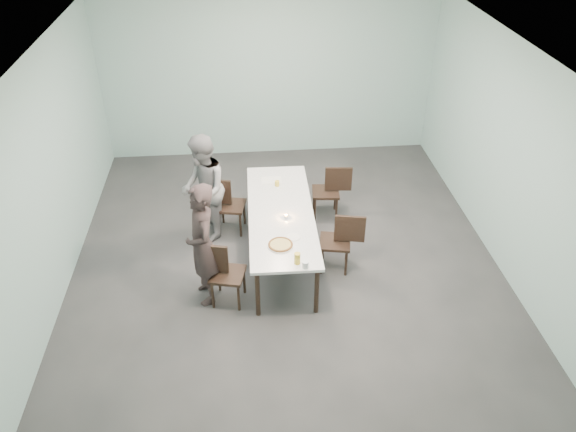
{
  "coord_description": "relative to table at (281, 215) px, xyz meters",
  "views": [
    {
      "loc": [
        -0.54,
        -6.3,
        5.04
      ],
      "look_at": [
        0.0,
        -0.3,
        1.0
      ],
      "focal_mm": 35.0,
      "sensor_mm": 36.0,
      "label": 1
    }
  ],
  "objects": [
    {
      "name": "chair_near_right",
      "position": [
        0.8,
        -0.35,
        -0.19
      ],
      "size": [
        0.64,
        0.5,
        0.87
      ],
      "rotation": [
        0.0,
        0.0,
        2.94
      ],
      "color": "black",
      "rests_on": "ground"
    },
    {
      "name": "diner_near",
      "position": [
        -1.04,
        -0.8,
        0.15
      ],
      "size": [
        0.53,
        0.69,
        1.69
      ],
      "primitive_type": "imported",
      "rotation": [
        0.0,
        0.0,
        -1.35
      ],
      "color": "black",
      "rests_on": "ground"
    },
    {
      "name": "chair_far_left",
      "position": [
        -0.79,
        0.74,
        -0.19
      ],
      "size": [
        0.64,
        0.49,
        0.87
      ],
      "rotation": [
        0.0,
        0.0,
        -0.2
      ],
      "color": "black",
      "rests_on": "ground"
    },
    {
      "name": "chair_near_left",
      "position": [
        -0.83,
        -0.88,
        -0.19
      ],
      "size": [
        0.65,
        0.51,
        0.87
      ],
      "rotation": [
        0.0,
        0.0,
        -0.23
      ],
      "color": "black",
      "rests_on": "ground"
    },
    {
      "name": "tealight",
      "position": [
        0.06,
        -0.15,
        0.08
      ],
      "size": [
        0.06,
        0.06,
        0.05
      ],
      "color": "silver",
      "rests_on": "table"
    },
    {
      "name": "beer_glass",
      "position": [
        0.11,
        -1.15,
        0.13
      ],
      "size": [
        0.08,
        0.08,
        0.15
      ],
      "primitive_type": "cylinder",
      "color": "gold",
      "rests_on": "table"
    },
    {
      "name": "chair_far_right",
      "position": [
        0.87,
        0.98,
        -0.19
      ],
      "size": [
        0.63,
        0.46,
        0.87
      ],
      "rotation": [
        0.0,
        0.0,
        3.05
      ],
      "color": "black",
      "rests_on": "ground"
    },
    {
      "name": "menu",
      "position": [
        -0.07,
        0.88,
        0.06
      ],
      "size": [
        0.3,
        0.22,
        0.01
      ],
      "primitive_type": "cube",
      "rotation": [
        0.0,
        0.0,
        -0.02
      ],
      "color": "silver",
      "rests_on": "table"
    },
    {
      "name": "pizza",
      "position": [
        -0.07,
        -0.78,
        0.08
      ],
      "size": [
        0.34,
        0.34,
        0.04
      ],
      "color": "white",
      "rests_on": "table"
    },
    {
      "name": "diner_far",
      "position": [
        -1.08,
        0.59,
        0.13
      ],
      "size": [
        0.72,
        0.88,
        1.65
      ],
      "primitive_type": "imported",
      "rotation": [
        0.0,
        0.0,
        -1.45
      ],
      "color": "gray",
      "rests_on": "ground"
    },
    {
      "name": "ground",
      "position": [
        0.06,
        -0.19,
        -0.69
      ],
      "size": [
        7.0,
        7.0,
        0.0
      ],
      "primitive_type": "plane",
      "color": "#333335",
      "rests_on": "ground"
    },
    {
      "name": "room_shell",
      "position": [
        0.06,
        -0.19,
        1.33
      ],
      "size": [
        6.02,
        7.02,
        3.01
      ],
      "color": "#96BDBA",
      "rests_on": "ground"
    },
    {
      "name": "amber_tumbler",
      "position": [
        0.0,
        0.72,
        0.1
      ],
      "size": [
        0.07,
        0.07,
        0.08
      ],
      "primitive_type": "cylinder",
      "color": "gold",
      "rests_on": "table"
    },
    {
      "name": "water_tumbler",
      "position": [
        0.2,
        -1.24,
        0.1
      ],
      "size": [
        0.08,
        0.08,
        0.09
      ],
      "primitive_type": "cylinder",
      "color": "silver",
      "rests_on": "table"
    },
    {
      "name": "side_plate",
      "position": [
        0.12,
        -0.61,
        0.06
      ],
      "size": [
        0.18,
        0.18,
        0.01
      ],
      "primitive_type": "cylinder",
      "color": "white",
      "rests_on": "table"
    },
    {
      "name": "table",
      "position": [
        0.0,
        0.0,
        0.0
      ],
      "size": [
        0.94,
        2.61,
        0.75
      ],
      "rotation": [
        0.0,
        0.0,
        -0.02
      ],
      "color": "white",
      "rests_on": "ground"
    }
  ]
}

